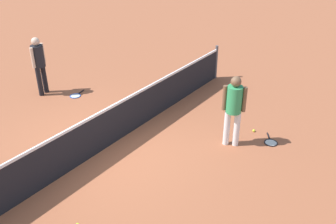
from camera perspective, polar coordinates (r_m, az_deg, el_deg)
The scene contains 8 objects.
ground_plane at distance 8.79m, azimuth -9.49°, elevation -5.44°, with size 40.00×40.00×0.00m, color #9E5638.
court_net at distance 8.53m, azimuth -9.76°, elevation -2.65°, with size 10.09×0.09×1.07m.
player_near_side at distance 8.44m, azimuth 9.86°, elevation 0.94°, with size 0.45×0.51×1.70m.
player_far_side at distance 11.37m, azimuth -18.84°, elevation 7.23°, with size 0.53×0.41×1.70m.
tennis_racket_near_player at distance 9.20m, azimuth 15.16°, elevation -4.38°, with size 0.58×0.47×0.03m.
tennis_racket_far_player at distance 11.35m, azimuth -13.68°, elevation 2.43°, with size 0.61×0.37×0.03m.
tennis_ball_near_player at distance 10.44m, azimuth 8.88°, elevation 0.67°, with size 0.07×0.07×0.07m, color #C6E033.
tennis_ball_by_net at distance 9.50m, azimuth 12.76°, elevation -2.74°, with size 0.07×0.07×0.07m, color #C6E033.
Camera 1 is at (-4.94, -5.41, 4.87)m, focal length 40.57 mm.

